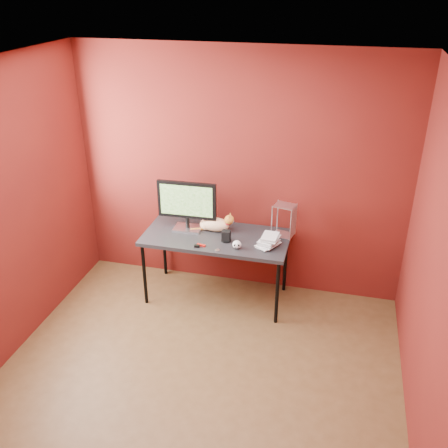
% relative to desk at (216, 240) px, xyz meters
% --- Properties ---
extents(room, '(3.52, 3.52, 2.61)m').
position_rel_desk_xyz_m(room, '(0.15, -1.37, 0.75)').
color(room, '#4E351B').
rests_on(room, ground).
extents(desk, '(1.50, 0.70, 0.75)m').
position_rel_desk_xyz_m(desk, '(0.00, 0.00, 0.00)').
color(desk, black).
rests_on(desk, ground).
extents(monitor, '(0.62, 0.21, 0.54)m').
position_rel_desk_xyz_m(monitor, '(-0.33, 0.07, 0.35)').
color(monitor, silver).
rests_on(monitor, desk).
extents(cat, '(0.46, 0.17, 0.22)m').
position_rel_desk_xyz_m(cat, '(-0.04, 0.11, 0.12)').
color(cat, orange).
rests_on(cat, desk).
extents(skull_mug, '(0.09, 0.09, 0.08)m').
position_rel_desk_xyz_m(skull_mug, '(0.27, -0.21, 0.09)').
color(skull_mug, white).
rests_on(skull_mug, desk).
extents(speaker, '(0.10, 0.10, 0.12)m').
position_rel_desk_xyz_m(speaker, '(0.13, -0.09, 0.10)').
color(speaker, black).
rests_on(speaker, desk).
extents(book_stack, '(0.24, 0.26, 1.23)m').
position_rel_desk_xyz_m(book_stack, '(0.49, -0.05, 0.67)').
color(book_stack, beige).
rests_on(book_stack, desk).
extents(wire_rack, '(0.23, 0.20, 0.35)m').
position_rel_desk_xyz_m(wire_rack, '(0.67, 0.17, 0.22)').
color(wire_rack, silver).
rests_on(wire_rack, desk).
extents(pocket_knife, '(0.09, 0.04, 0.02)m').
position_rel_desk_xyz_m(pocket_knife, '(-0.09, -0.25, 0.06)').
color(pocket_knife, '#AB130D').
rests_on(pocket_knife, desk).
extents(black_gadget, '(0.05, 0.04, 0.02)m').
position_rel_desk_xyz_m(black_gadget, '(-0.12, -0.28, 0.06)').
color(black_gadget, black).
rests_on(black_gadget, desk).
extents(washer, '(0.05, 0.05, 0.00)m').
position_rel_desk_xyz_m(washer, '(0.09, -0.29, 0.05)').
color(washer, silver).
rests_on(washer, desk).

